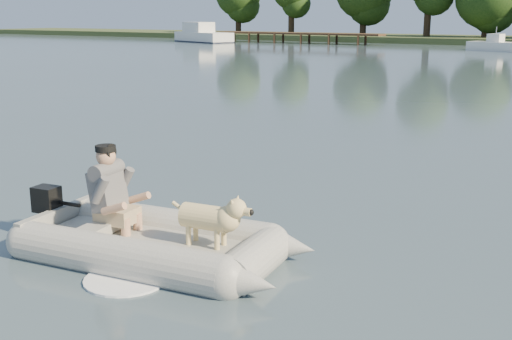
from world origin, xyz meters
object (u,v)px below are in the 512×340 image
Objects in this scene: man at (109,187)px; cabin_cruiser at (203,32)px; dock at (296,38)px; dog at (206,222)px; motorboat at (498,40)px; dinghy at (155,210)px.

man is 0.14× the size of cabin_cruiser.
dock reaches higher than dog.
man is at bearing -64.09° from dock.
dog is at bearing -0.00° from man.
cabin_cruiser is 1.66× the size of motorboat.
dinghy is 1.01× the size of motorboat.
cabin_cruiser is (-9.33, -2.88, 0.49)m from dock.
dock is at bearing 110.19° from dog.
cabin_cruiser is 29.37m from motorboat.
dog is at bearing 4.57° from dinghy.
motorboat reaches higher than dock.
dock is at bearing -173.10° from motorboat.
dock is 3.84× the size of dinghy.
dinghy is at bearing -4.24° from man.
dinghy is 48.33m from motorboat.
man is 1.40m from dog.
cabin_cruiser reaches higher than motorboat.
dock is 18.92× the size of dog.
motorboat is (-5.91, 47.97, 0.29)m from dinghy.
dock is at bearing 108.91° from man.
cabin_cruiser is at bearing 118.74° from dinghy.
dinghy is at bearing -65.01° from motorboat.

